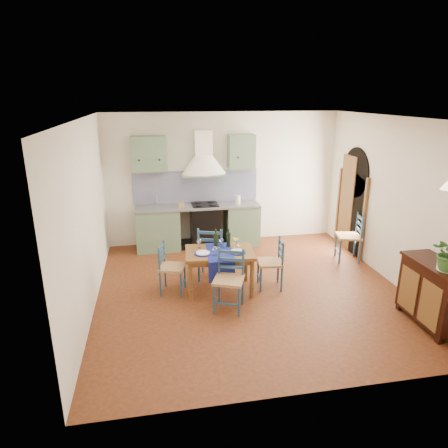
# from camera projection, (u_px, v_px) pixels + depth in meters

# --- Properties ---
(floor) EXTENTS (5.00, 5.00, 0.00)m
(floor) POSITION_uv_depth(u_px,v_px,m) (250.00, 290.00, 6.71)
(floor) COLOR #431E0E
(floor) RESTS_ON ground
(back_wall) EXTENTS (5.00, 0.96, 2.80)m
(back_wall) POSITION_uv_depth(u_px,v_px,m) (203.00, 198.00, 8.45)
(back_wall) COLOR white
(back_wall) RESTS_ON ground
(right_wall) EXTENTS (0.26, 5.00, 2.80)m
(right_wall) POSITION_uv_depth(u_px,v_px,m) (386.00, 202.00, 6.99)
(right_wall) COLOR white
(right_wall) RESTS_ON ground
(left_wall) EXTENTS (0.04, 5.00, 2.80)m
(left_wall) POSITION_uv_depth(u_px,v_px,m) (86.00, 218.00, 5.85)
(left_wall) COLOR white
(left_wall) RESTS_ON ground
(ceiling) EXTENTS (5.00, 5.00, 0.01)m
(ceiling) POSITION_uv_depth(u_px,v_px,m) (254.00, 118.00, 5.85)
(ceiling) COLOR silver
(ceiling) RESTS_ON back_wall
(dining_table) EXTENTS (1.16, 0.89, 1.02)m
(dining_table) POSITION_uv_depth(u_px,v_px,m) (220.00, 256.00, 6.50)
(dining_table) COLOR brown
(dining_table) RESTS_ON ground
(chair_near) EXTENTS (0.56, 0.56, 0.93)m
(chair_near) POSITION_uv_depth(u_px,v_px,m) (229.00, 280.00, 5.99)
(chair_near) COLOR navy
(chair_near) RESTS_ON ground
(chair_far) EXTENTS (0.57, 0.57, 0.98)m
(chair_far) POSITION_uv_depth(u_px,v_px,m) (211.00, 252.00, 6.98)
(chair_far) COLOR navy
(chair_far) RESTS_ON ground
(chair_left) EXTENTS (0.49, 0.49, 0.84)m
(chair_left) POSITION_uv_depth(u_px,v_px,m) (171.00, 268.00, 6.51)
(chair_left) COLOR navy
(chair_left) RESTS_ON ground
(chair_right) EXTENTS (0.46, 0.46, 0.87)m
(chair_right) POSITION_uv_depth(u_px,v_px,m) (272.00, 263.00, 6.67)
(chair_right) COLOR navy
(chair_right) RESTS_ON ground
(chair_spare) EXTENTS (0.53, 0.53, 0.94)m
(chair_spare) POSITION_uv_depth(u_px,v_px,m) (350.00, 237.00, 7.78)
(chair_spare) COLOR navy
(chair_spare) RESTS_ON ground
(sideboard) EXTENTS (0.50, 1.05, 0.94)m
(sideboard) POSITION_uv_depth(u_px,v_px,m) (434.00, 292.00, 5.56)
(sideboard) COLOR black
(sideboard) RESTS_ON ground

